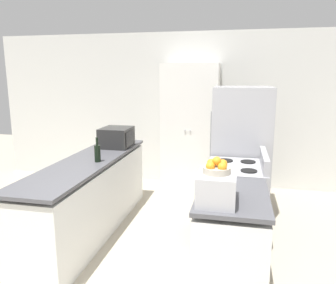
{
  "coord_description": "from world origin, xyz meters",
  "views": [
    {
      "loc": [
        0.87,
        -2.1,
        1.89
      ],
      "look_at": [
        0.0,
        1.91,
        1.05
      ],
      "focal_mm": 35.0,
      "sensor_mm": 36.0,
      "label": 1
    }
  ],
  "objects_px": {
    "toaster_oven": "(216,188)",
    "pantry_cabinet": "(190,128)",
    "wine_bottle": "(97,153)",
    "refrigerator": "(241,153)",
    "microwave": "(117,137)",
    "fruit_bowl": "(217,168)",
    "stove": "(235,204)"
  },
  "relations": [
    {
      "from": "pantry_cabinet",
      "to": "wine_bottle",
      "type": "xyz_separation_m",
      "value": [
        -0.79,
        -1.91,
        -0.02
      ]
    },
    {
      "from": "toaster_oven",
      "to": "stove",
      "type": "bearing_deg",
      "value": 82.52
    },
    {
      "from": "fruit_bowl",
      "to": "pantry_cabinet",
      "type": "bearing_deg",
      "value": 102.49
    },
    {
      "from": "stove",
      "to": "wine_bottle",
      "type": "xyz_separation_m",
      "value": [
        -1.57,
        -0.16,
        0.55
      ]
    },
    {
      "from": "wine_bottle",
      "to": "toaster_oven",
      "type": "relative_size",
      "value": 0.73
    },
    {
      "from": "refrigerator",
      "to": "toaster_oven",
      "type": "xyz_separation_m",
      "value": [
        -0.19,
        -1.92,
        0.16
      ]
    },
    {
      "from": "stove",
      "to": "microwave",
      "type": "bearing_deg",
      "value": 158.51
    },
    {
      "from": "stove",
      "to": "wine_bottle",
      "type": "distance_m",
      "value": 1.67
    },
    {
      "from": "pantry_cabinet",
      "to": "microwave",
      "type": "relative_size",
      "value": 4.66
    },
    {
      "from": "refrigerator",
      "to": "microwave",
      "type": "bearing_deg",
      "value": -174.39
    },
    {
      "from": "stove",
      "to": "microwave",
      "type": "xyz_separation_m",
      "value": [
        -1.65,
        0.65,
        0.58
      ]
    },
    {
      "from": "refrigerator",
      "to": "fruit_bowl",
      "type": "bearing_deg",
      "value": -95.9
    },
    {
      "from": "pantry_cabinet",
      "to": "refrigerator",
      "type": "xyz_separation_m",
      "value": [
        0.83,
        -0.93,
        -0.16
      ]
    },
    {
      "from": "refrigerator",
      "to": "wine_bottle",
      "type": "distance_m",
      "value": 1.89
    },
    {
      "from": "pantry_cabinet",
      "to": "refrigerator",
      "type": "height_order",
      "value": "pantry_cabinet"
    },
    {
      "from": "refrigerator",
      "to": "toaster_oven",
      "type": "bearing_deg",
      "value": -95.78
    },
    {
      "from": "toaster_oven",
      "to": "pantry_cabinet",
      "type": "bearing_deg",
      "value": 102.57
    },
    {
      "from": "stove",
      "to": "toaster_oven",
      "type": "xyz_separation_m",
      "value": [
        -0.14,
        -1.1,
        0.56
      ]
    },
    {
      "from": "microwave",
      "to": "fruit_bowl",
      "type": "height_order",
      "value": "fruit_bowl"
    },
    {
      "from": "wine_bottle",
      "to": "pantry_cabinet",
      "type": "bearing_deg",
      "value": 67.53
    },
    {
      "from": "wine_bottle",
      "to": "refrigerator",
      "type": "bearing_deg",
      "value": 31.16
    },
    {
      "from": "stove",
      "to": "microwave",
      "type": "distance_m",
      "value": 1.86
    },
    {
      "from": "pantry_cabinet",
      "to": "wine_bottle",
      "type": "distance_m",
      "value": 2.06
    },
    {
      "from": "wine_bottle",
      "to": "toaster_oven",
      "type": "height_order",
      "value": "wine_bottle"
    },
    {
      "from": "refrigerator",
      "to": "toaster_oven",
      "type": "relative_size",
      "value": 4.44
    },
    {
      "from": "microwave",
      "to": "stove",
      "type": "bearing_deg",
      "value": -21.49
    },
    {
      "from": "refrigerator",
      "to": "wine_bottle",
      "type": "bearing_deg",
      "value": -148.84
    },
    {
      "from": "wine_bottle",
      "to": "fruit_bowl",
      "type": "distance_m",
      "value": 1.71
    },
    {
      "from": "pantry_cabinet",
      "to": "toaster_oven",
      "type": "bearing_deg",
      "value": -77.43
    },
    {
      "from": "pantry_cabinet",
      "to": "toaster_oven",
      "type": "xyz_separation_m",
      "value": [
        0.63,
        -2.85,
        -0.01
      ]
    },
    {
      "from": "microwave",
      "to": "pantry_cabinet",
      "type": "bearing_deg",
      "value": 51.62
    },
    {
      "from": "microwave",
      "to": "wine_bottle",
      "type": "xyz_separation_m",
      "value": [
        0.08,
        -0.81,
        -0.03
      ]
    }
  ]
}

